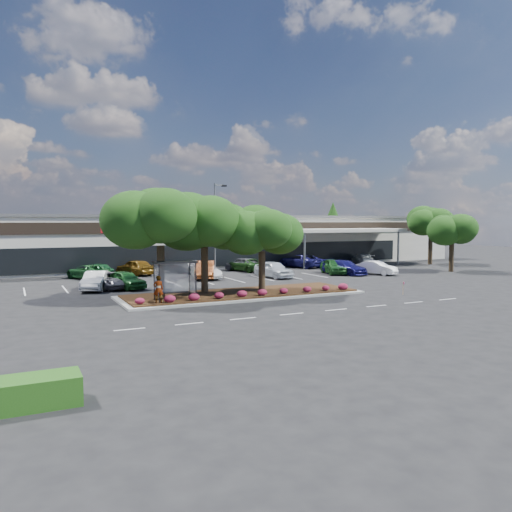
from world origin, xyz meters
name	(u,v)px	position (x,y,z in m)	size (l,w,h in m)	color
ground	(293,301)	(0.00, 0.00, 0.00)	(160.00, 160.00, 0.00)	black
retail_store	(161,240)	(0.06, 33.91, 3.15)	(80.40, 25.20, 6.25)	beige
landscape_island	(242,294)	(-2.00, 4.00, 0.12)	(18.00, 6.00, 0.26)	#9A9A95
lane_markings	(231,284)	(-0.14, 10.42, 0.01)	(33.12, 20.06, 0.01)	silver
shrub_row	(254,292)	(-2.00, 1.90, 0.51)	(17.00, 0.80, 0.50)	maroon
bus_shelter	(174,269)	(-7.50, 2.95, 2.31)	(2.75, 1.55, 2.59)	black
island_tree_west	(160,240)	(-8.00, 4.50, 4.21)	(7.20, 7.20, 7.89)	#1A390F
island_tree_mid	(204,243)	(-4.50, 5.20, 3.92)	(6.60, 6.60, 7.32)	#1A390F
island_tree_east	(262,248)	(-0.50, 3.70, 3.51)	(5.80, 5.80, 6.50)	#1A390F
tree_east_near	(452,242)	(26.00, 10.00, 3.25)	(5.60, 5.60, 6.51)	#1A390F
tree_east_far	(431,235)	(31.00, 18.00, 3.81)	(6.40, 6.40, 7.62)	#1A390F
conifer_north_east	(333,227)	(34.00, 44.00, 4.50)	(3.96, 3.96, 9.00)	#1A390F
person_waiting	(158,289)	(-8.88, 1.94, 1.15)	(0.65, 0.43, 1.78)	#594C47
light_pole	(216,237)	(0.09, 14.48, 4.01)	(1.43, 0.50, 9.09)	#9A9A95
survey_stake	(403,287)	(9.02, -1.00, 0.63)	(0.08, 0.14, 0.98)	#9C7651
car_0	(96,281)	(-11.32, 11.94, 0.76)	(1.60, 4.59, 1.51)	silver
car_1	(110,280)	(-10.12, 12.37, 0.67)	(2.23, 4.85, 1.35)	#55555C
car_2	(125,280)	(-9.03, 11.63, 0.75)	(1.76, 4.38, 1.49)	#1B5521
car_3	(206,272)	(-0.58, 15.40, 0.70)	(1.49, 4.27, 1.41)	silver
car_4	(205,270)	(-0.65, 15.61, 0.85)	(1.79, 5.14, 1.70)	#652D12
car_5	(274,269)	(5.72, 13.44, 0.82)	(1.93, 4.80, 1.63)	silver
car_6	(334,266)	(13.03, 13.72, 0.80)	(1.88, 4.67, 1.59)	#1D5520
car_7	(345,267)	(13.75, 12.77, 0.74)	(2.09, 5.13, 1.49)	#121054
car_8	(377,268)	(16.64, 11.18, 0.70)	(1.47, 4.22, 1.39)	white
car_9	(99,270)	(-9.63, 21.54, 0.72)	(1.70, 4.22, 1.44)	#1A562C
car_10	(88,272)	(-10.80, 20.17, 0.70)	(2.32, 5.03, 1.40)	#1C5425
car_11	(135,267)	(-5.96, 21.75, 0.82)	(1.93, 4.80, 1.64)	brown
car_12	(190,266)	(-0.20, 21.48, 0.69)	(2.29, 4.98, 1.38)	#9B9DA6
car_13	(246,265)	(5.95, 20.25, 0.71)	(2.36, 5.13, 1.43)	#1B4216
car_14	(243,264)	(5.69, 20.56, 0.78)	(1.85, 4.61, 1.57)	#595B61
car_16	(300,261)	(13.69, 21.55, 0.79)	(2.64, 5.72, 1.59)	navy
car_17	(362,259)	(23.25, 22.04, 0.68)	(1.90, 4.68, 1.36)	#A9B0B5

